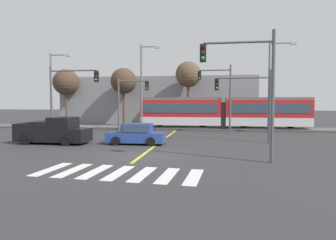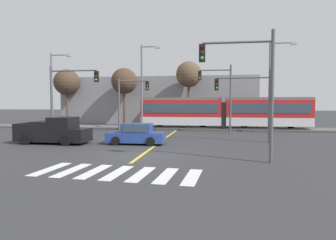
% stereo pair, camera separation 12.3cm
% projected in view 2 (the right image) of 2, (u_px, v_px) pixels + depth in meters
% --- Properties ---
extents(ground_plane, '(200.00, 200.00, 0.00)m').
position_uv_depth(ground_plane, '(142.00, 155.00, 17.35)').
color(ground_plane, '#333335').
extents(track_bed, '(120.00, 4.00, 0.18)m').
position_uv_depth(track_bed, '(178.00, 128.00, 34.45)').
color(track_bed, '#4C4742').
rests_on(track_bed, ground).
extents(rail_near, '(120.00, 0.08, 0.10)m').
position_uv_depth(rail_near, '(177.00, 127.00, 33.73)').
color(rail_near, '#939399').
rests_on(rail_near, track_bed).
extents(rail_far, '(120.00, 0.08, 0.10)m').
position_uv_depth(rail_far, '(179.00, 126.00, 35.15)').
color(rail_far, '#939399').
rests_on(rail_far, track_bed).
extents(light_rail_tram, '(18.50, 2.64, 3.43)m').
position_uv_depth(light_rail_tram, '(224.00, 111.00, 33.52)').
color(light_rail_tram, silver).
rests_on(light_rail_tram, track_bed).
extents(crosswalk_stripe_0, '(0.75, 2.83, 0.01)m').
position_uv_depth(crosswalk_stripe_0, '(50.00, 169.00, 13.81)').
color(crosswalk_stripe_0, silver).
rests_on(crosswalk_stripe_0, ground).
extents(crosswalk_stripe_1, '(0.75, 2.83, 0.01)m').
position_uv_depth(crosswalk_stripe_1, '(72.00, 170.00, 13.56)').
color(crosswalk_stripe_1, silver).
rests_on(crosswalk_stripe_1, ground).
extents(crosswalk_stripe_2, '(0.75, 2.83, 0.01)m').
position_uv_depth(crosswalk_stripe_2, '(94.00, 171.00, 13.32)').
color(crosswalk_stripe_2, silver).
rests_on(crosswalk_stripe_2, ground).
extents(crosswalk_stripe_3, '(0.75, 2.83, 0.01)m').
position_uv_depth(crosswalk_stripe_3, '(117.00, 173.00, 13.07)').
color(crosswalk_stripe_3, silver).
rests_on(crosswalk_stripe_3, ground).
extents(crosswalk_stripe_4, '(0.75, 2.83, 0.01)m').
position_uv_depth(crosswalk_stripe_4, '(141.00, 174.00, 12.83)').
color(crosswalk_stripe_4, silver).
rests_on(crosswalk_stripe_4, ground).
extents(crosswalk_stripe_5, '(0.75, 2.83, 0.01)m').
position_uv_depth(crosswalk_stripe_5, '(166.00, 175.00, 12.58)').
color(crosswalk_stripe_5, silver).
rests_on(crosswalk_stripe_5, ground).
extents(crosswalk_stripe_6, '(0.75, 2.83, 0.01)m').
position_uv_depth(crosswalk_stripe_6, '(192.00, 177.00, 12.34)').
color(crosswalk_stripe_6, silver).
rests_on(crosswalk_stripe_6, ground).
extents(lane_centre_line, '(0.20, 17.69, 0.01)m').
position_uv_depth(lane_centre_line, '(161.00, 141.00, 23.76)').
color(lane_centre_line, gold).
rests_on(lane_centre_line, ground).
extents(sedan_crossing, '(4.22, 1.95, 1.52)m').
position_uv_depth(sedan_crossing, '(136.00, 135.00, 21.97)').
color(sedan_crossing, '#284293').
rests_on(sedan_crossing, ground).
extents(pickup_truck, '(5.44, 2.33, 1.98)m').
position_uv_depth(pickup_truck, '(55.00, 132.00, 22.32)').
color(pickup_truck, black).
rests_on(pickup_truck, ground).
extents(traffic_light_mid_left, '(4.25, 0.38, 6.07)m').
position_uv_depth(traffic_light_mid_left, '(67.00, 90.00, 24.72)').
color(traffic_light_mid_left, '#515459').
rests_on(traffic_light_mid_left, ground).
extents(traffic_light_far_right, '(3.25, 0.38, 6.71)m').
position_uv_depth(traffic_light_far_right, '(220.00, 89.00, 29.25)').
color(traffic_light_far_right, '#515459').
rests_on(traffic_light_far_right, ground).
extents(traffic_light_near_right, '(3.75, 0.38, 6.69)m').
position_uv_depth(traffic_light_near_right, '(248.00, 77.00, 15.11)').
color(traffic_light_near_right, '#515459').
rests_on(traffic_light_near_right, ground).
extents(traffic_light_far_left, '(3.25, 0.38, 5.56)m').
position_uv_depth(traffic_light_far_left, '(129.00, 96.00, 30.57)').
color(traffic_light_far_left, '#515459').
rests_on(traffic_light_far_left, ground).
extents(traffic_light_mid_right, '(4.25, 0.38, 5.54)m').
position_uv_depth(traffic_light_mid_right, '(249.00, 95.00, 22.81)').
color(traffic_light_mid_right, '#515459').
rests_on(traffic_light_mid_right, ground).
extents(street_lamp_west, '(2.45, 0.28, 8.41)m').
position_uv_depth(street_lamp_west, '(54.00, 86.00, 32.84)').
color(street_lamp_west, slate).
rests_on(street_lamp_west, ground).
extents(street_lamp_centre, '(2.04, 0.28, 9.05)m').
position_uv_depth(street_lamp_centre, '(143.00, 83.00, 31.38)').
color(street_lamp_centre, slate).
rests_on(street_lamp_centre, ground).
extents(street_lamp_east, '(2.56, 0.28, 9.05)m').
position_uv_depth(street_lamp_east, '(272.00, 81.00, 29.49)').
color(street_lamp_east, slate).
rests_on(street_lamp_east, ground).
extents(bare_tree_far_west, '(3.59, 3.59, 7.65)m').
position_uv_depth(bare_tree_far_west, '(67.00, 83.00, 41.62)').
color(bare_tree_far_west, brown).
rests_on(bare_tree_far_west, ground).
extents(bare_tree_west, '(3.40, 3.40, 7.57)m').
position_uv_depth(bare_tree_west, '(124.00, 81.00, 39.34)').
color(bare_tree_west, brown).
rests_on(bare_tree_west, ground).
extents(bare_tree_east, '(3.26, 3.26, 8.23)m').
position_uv_depth(bare_tree_east, '(189.00, 75.00, 37.80)').
color(bare_tree_east, brown).
rests_on(bare_tree_east, ground).
extents(building_backdrop_far, '(27.66, 6.00, 6.64)m').
position_uv_depth(building_backdrop_far, '(159.00, 101.00, 43.81)').
color(building_backdrop_far, gray).
rests_on(building_backdrop_far, ground).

